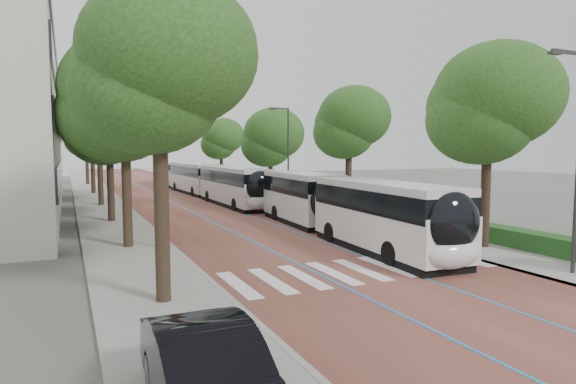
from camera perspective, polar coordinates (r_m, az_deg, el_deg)
name	(u,v)px	position (r m, az deg, el deg)	size (l,w,h in m)	color
ground	(372,277)	(18.14, 9.87, -9.87)	(160.00, 160.00, 0.00)	#51544C
road	(166,191)	(55.51, -14.28, 0.07)	(11.00, 140.00, 0.02)	brown
sidewalk_left	(94,194)	(54.65, -22.04, -0.17)	(4.00, 140.00, 0.12)	gray
sidewalk_right	(230,189)	(57.33, -6.90, 0.39)	(4.00, 140.00, 0.12)	gray
kerb_left	(113,193)	(54.77, -20.05, -0.09)	(0.20, 140.00, 0.14)	gray
kerb_right	(214,189)	(56.78, -8.72, 0.32)	(0.20, 140.00, 0.14)	gray
zebra_crossing	(361,269)	(19.05, 8.64, -9.06)	(10.55, 3.60, 0.01)	silver
lane_line_left	(151,192)	(55.24, -15.92, 0.02)	(0.12, 126.00, 0.01)	#2374B0
lane_line_right	(180,191)	(55.81, -12.67, 0.14)	(0.12, 126.00, 0.01)	#2374B0
hedge	(543,243)	(24.28, 27.94, -5.34)	(1.20, 14.00, 0.80)	#19481A
streetlight_near	(576,145)	(20.17, 30.94, 4.82)	(1.82, 0.20, 8.00)	#313134
streetlight_far	(286,148)	(40.02, -0.21, 5.27)	(1.82, 0.20, 8.00)	#313134
lamp_post_left	(161,161)	(22.74, -14.87, 3.54)	(0.14, 0.14, 8.00)	#313134
trees_left	(101,124)	(39.43, -21.27, 7.49)	(6.28, 60.42, 9.47)	black
trees_right	(303,133)	(39.72, 1.75, 7.01)	(5.81, 47.48, 8.98)	black
lead_bus	(344,207)	(25.43, 6.63, -1.82)	(3.57, 18.51, 3.20)	black
bus_queued_0	(236,186)	(39.98, -6.22, 0.65)	(2.64, 12.42, 3.20)	silver
bus_queued_1	(196,178)	(52.25, -10.90, 1.61)	(2.92, 12.47, 3.20)	silver
bus_queued_2	(172,173)	(65.62, -13.62, 2.23)	(2.87, 12.46, 3.20)	silver
parked_car	(210,377)	(8.57, -9.29, -20.82)	(1.67, 4.80, 1.58)	black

